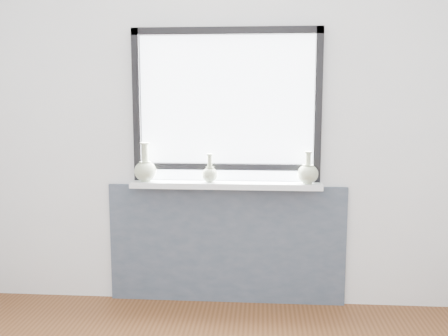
# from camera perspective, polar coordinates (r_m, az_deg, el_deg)

# --- Properties ---
(back_wall) EXTENTS (3.60, 0.02, 2.60)m
(back_wall) POSITION_cam_1_polar(r_m,az_deg,el_deg) (3.51, 0.33, 5.13)
(back_wall) COLOR silver
(back_wall) RESTS_ON ground
(apron_panel) EXTENTS (1.70, 0.03, 0.86)m
(apron_panel) POSITION_cam_1_polar(r_m,az_deg,el_deg) (3.63, 0.28, -8.73)
(apron_panel) COLOR #464E5F
(apron_panel) RESTS_ON ground
(windowsill) EXTENTS (1.32, 0.18, 0.04)m
(windowsill) POSITION_cam_1_polar(r_m,az_deg,el_deg) (3.46, 0.20, -1.92)
(windowsill) COLOR silver
(windowsill) RESTS_ON apron_panel
(window) EXTENTS (1.30, 0.06, 1.05)m
(window) POSITION_cam_1_polar(r_m,az_deg,el_deg) (3.47, 0.28, 7.42)
(window) COLOR black
(window) RESTS_ON windowsill
(vase_a) EXTENTS (0.16, 0.16, 0.27)m
(vase_a) POSITION_cam_1_polar(r_m,az_deg,el_deg) (3.51, -8.98, -0.16)
(vase_a) COLOR #ADBA97
(vase_a) RESTS_ON windowsill
(vase_b) EXTENTS (0.11, 0.11, 0.20)m
(vase_b) POSITION_cam_1_polar(r_m,az_deg,el_deg) (3.44, -1.64, -0.59)
(vase_b) COLOR #ADBA97
(vase_b) RESTS_ON windowsill
(vase_c) EXTENTS (0.14, 0.14, 0.22)m
(vase_c) POSITION_cam_1_polar(r_m,az_deg,el_deg) (3.43, 9.55, -0.55)
(vase_c) COLOR #ADBA97
(vase_c) RESTS_ON windowsill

